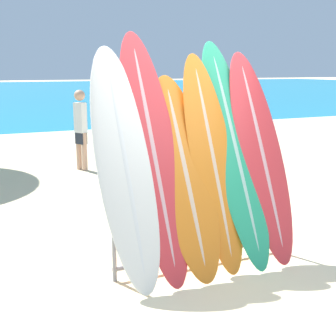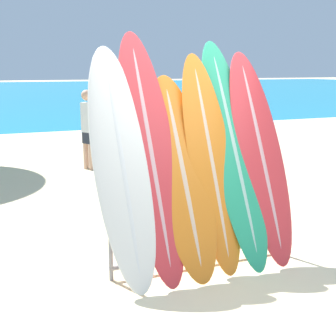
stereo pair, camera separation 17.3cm
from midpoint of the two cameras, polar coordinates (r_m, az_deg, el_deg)
name	(u,v)px [view 1 (the left image)]	position (r m, az deg, el deg)	size (l,w,h in m)	color
ground_plane	(233,276)	(4.80, 6.83, -12.90)	(160.00, 160.00, 0.00)	beige
surfboard_rack	(201,222)	(4.85, 2.97, -6.61)	(1.91, 0.04, 0.86)	slate
surfboard_slot_0	(125,164)	(4.47, -6.43, 0.52)	(0.56, 1.17, 2.26)	silver
surfboard_slot_1	(153,153)	(4.61, -2.91, 1.89)	(0.53, 1.22, 2.41)	red
surfboard_slot_2	(185,174)	(4.68, 1.04, -0.75)	(0.59, 1.06, 1.96)	orange
surfboard_slot_3	(212,160)	(4.84, 4.42, 1.02)	(0.50, 1.00, 2.19)	orange
surfboard_slot_4	(234,150)	(5.02, 7.13, 2.21)	(0.52, 1.23, 2.34)	#289E70
surfboard_slot_5	(261,154)	(5.16, 10.28, 1.72)	(0.55, 1.10, 2.22)	red
person_near_water	(195,149)	(6.82, 2.56, 2.28)	(0.26, 0.27, 1.58)	beige
person_mid_beach	(81,127)	(9.52, -11.11, 4.95)	(0.24, 0.27, 1.60)	tan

